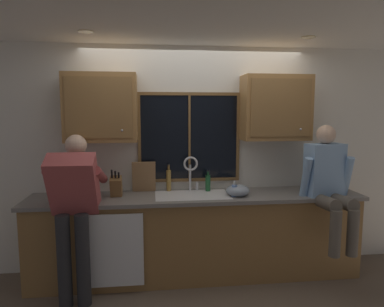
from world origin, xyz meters
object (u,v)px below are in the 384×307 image
Objects in this scene: person_standing at (74,202)px; mixing_bowl at (238,190)px; bottle_tall_clear at (208,183)px; person_sitting_on_counter at (329,180)px; cutting_board at (144,177)px; soap_dispenser at (234,190)px; knife_block at (116,187)px; bottle_green_glass at (169,180)px.

mixing_bowl is (1.65, 0.26, 0.00)m from person_standing.
person_sitting_on_counter is at bearing -19.98° from bottle_tall_clear.
person_sitting_on_counter reaches higher than person_standing.
cutting_board is at bearing 165.94° from person_sitting_on_counter.
bottle_tall_clear is (1.37, 0.51, 0.04)m from person_standing.
mixing_bowl is at bearing 38.22° from soap_dispenser.
bottle_tall_clear is at bearing 160.02° from person_sitting_on_counter.
soap_dispenser is (-0.04, -0.03, 0.01)m from mixing_bowl.
person_standing is at bearing -134.33° from knife_block.
soap_dispenser is (0.96, -0.33, -0.11)m from cutting_board.
knife_block is 0.60m from bottle_green_glass.
person_standing reaches higher than knife_block.
mixing_bowl is (1.29, -0.11, -0.05)m from knife_block.
person_standing is 1.67m from mixing_bowl.
mixing_bowl is at bearing -16.30° from cutting_board.
bottle_tall_clear is (0.72, -0.04, -0.07)m from cutting_board.
bottle_green_glass is at bearing 19.30° from knife_block.
bottle_tall_clear is (-0.28, 0.25, 0.04)m from mixing_bowl.
bottle_green_glass is (0.93, 0.57, 0.07)m from person_standing.
cutting_board is 1.39× the size of mixing_bowl.
person_standing reaches higher than bottle_green_glass.
cutting_board is (0.65, 0.55, 0.12)m from person_standing.
person_sitting_on_counter is at bearing -11.59° from mixing_bowl.
cutting_board is at bearing -176.94° from bottle_green_glass.
person_standing is 1.27× the size of person_sitting_on_counter.
bottle_tall_clear reaches higher than soap_dispenser.
soap_dispenser is at bearing 7.89° from person_standing.
cutting_board reaches higher than knife_block.
mixing_bowl is (-0.93, 0.19, -0.13)m from person_sitting_on_counter.
knife_block is at bearing -172.09° from bottle_tall_clear.
knife_block is 1.35× the size of bottle_tall_clear.
person_sitting_on_counter is 1.99m from cutting_board.
cutting_board is 1.48× the size of bottle_tall_clear.
cutting_board is at bearing 32.49° from knife_block.
person_standing is at bearing -172.11° from soap_dispenser.
cutting_board is at bearing 40.39° from person_standing.
bottle_green_glass is (0.57, 0.20, 0.02)m from knife_block.
cutting_board is at bearing 161.12° from soap_dispenser.
bottle_green_glass is at bearing 31.40° from person_standing.
person_standing is 5.15× the size of bottle_green_glass.
knife_block is at bearing 172.32° from person_sitting_on_counter.
bottle_green_glass is at bearing 156.94° from mixing_bowl.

